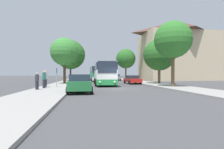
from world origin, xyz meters
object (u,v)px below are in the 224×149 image
(pedestrian_walking_back, at_px, (37,81))
(bus_stop_sign, at_px, (57,75))
(pedestrian_waiting_far, at_px, (44,79))
(tree_right_near, at_px, (159,55))
(bus_rear, at_px, (94,74))
(pedestrian_waiting_near, at_px, (46,79))
(bus_front, at_px, (104,73))
(bus_middle, at_px, (96,73))
(parked_car_left_curb, at_px, (80,83))
(parked_car_right_far, at_px, (116,77))
(tree_left_near, at_px, (65,52))
(tree_left_far, at_px, (70,55))
(tree_right_mid, at_px, (126,59))
(parked_car_right_near, at_px, (132,79))
(tree_right_far, at_px, (173,40))

(pedestrian_walking_back, bearing_deg, bus_stop_sign, 18.95)
(pedestrian_waiting_far, relative_size, tree_right_near, 0.26)
(bus_rear, distance_m, pedestrian_waiting_near, 35.33)
(pedestrian_walking_back, height_order, tree_right_near, tree_right_near)
(bus_front, bearing_deg, bus_middle, 92.22)
(parked_car_left_curb, distance_m, parked_car_right_far, 29.73)
(tree_left_near, relative_size, tree_right_near, 1.02)
(bus_middle, distance_m, bus_stop_sign, 21.59)
(bus_front, xyz_separation_m, pedestrian_waiting_far, (-7.05, -6.97, -0.65))
(tree_left_far, bearing_deg, pedestrian_waiting_near, -93.09)
(bus_stop_sign, relative_size, pedestrian_waiting_far, 1.20)
(parked_car_left_curb, xyz_separation_m, pedestrian_waiting_near, (-4.17, 5.79, 0.28))
(bus_rear, distance_m, pedestrian_walking_back, 38.93)
(tree_left_far, xyz_separation_m, tree_right_mid, (14.22, 5.82, -0.21))
(parked_car_left_curb, distance_m, pedestrian_waiting_far, 5.52)
(tree_left_near, distance_m, tree_right_near, 14.95)
(bus_stop_sign, xyz_separation_m, tree_right_near, (14.80, 5.62, 3.12))
(parked_car_left_curb, relative_size, tree_right_mid, 0.49)
(tree_left_far, bearing_deg, bus_rear, 67.96)
(bus_stop_sign, distance_m, tree_left_far, 20.55)
(bus_rear, bearing_deg, bus_middle, -90.55)
(parked_car_right_far, height_order, pedestrian_waiting_near, pedestrian_waiting_near)
(bus_middle, distance_m, pedestrian_walking_back, 25.01)
(parked_car_right_near, bearing_deg, bus_front, 18.53)
(parked_car_right_far, height_order, tree_right_far, tree_right_far)
(pedestrian_waiting_far, bearing_deg, tree_right_far, -55.58)
(parked_car_left_curb, xyz_separation_m, tree_left_far, (-3.11, 25.34, 5.20))
(tree_right_near, bearing_deg, bus_rear, 106.99)
(bus_front, distance_m, bus_stop_sign, 8.19)
(tree_left_near, distance_m, tree_left_far, 12.73)
(bus_stop_sign, distance_m, tree_right_near, 16.14)
(bus_front, height_order, parked_car_right_near, bus_front)
(tree_right_mid, height_order, tree_right_far, tree_right_mid)
(pedestrian_waiting_near, bearing_deg, parked_car_left_curb, -159.44)
(parked_car_right_near, xyz_separation_m, bus_stop_sign, (-10.90, -7.48, 0.80))
(bus_stop_sign, bearing_deg, parked_car_left_curb, -61.94)
(parked_car_left_curb, height_order, tree_right_far, tree_right_far)
(parked_car_right_far, xyz_separation_m, pedestrian_waiting_near, (-12.16, -22.85, 0.30))
(bus_front, height_order, pedestrian_waiting_near, bus_front)
(parked_car_right_near, height_order, tree_right_far, tree_right_far)
(pedestrian_waiting_near, bearing_deg, parked_car_right_far, -43.22)
(bus_front, bearing_deg, tree_left_far, 114.43)
(bus_middle, distance_m, pedestrian_waiting_far, 23.22)
(parked_car_left_curb, relative_size, parked_car_right_near, 0.88)
(bus_rear, distance_m, bus_stop_sign, 35.57)
(parked_car_left_curb, distance_m, bus_stop_sign, 6.03)
(bus_rear, relative_size, tree_left_far, 1.23)
(pedestrian_walking_back, relative_size, tree_left_near, 0.23)
(bus_stop_sign, bearing_deg, bus_front, 43.11)
(pedestrian_waiting_far, distance_m, tree_right_mid, 31.47)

